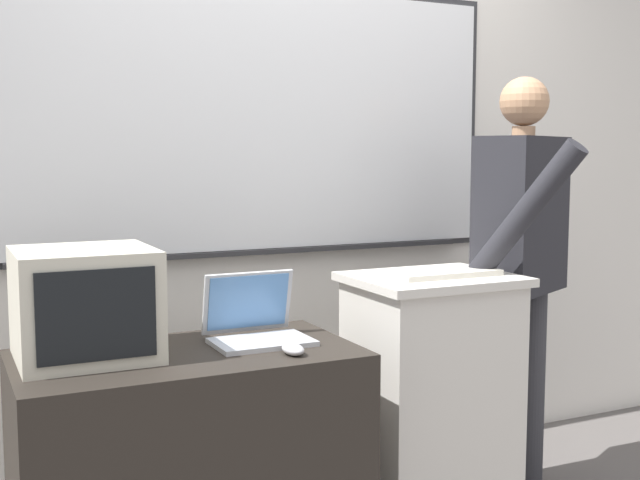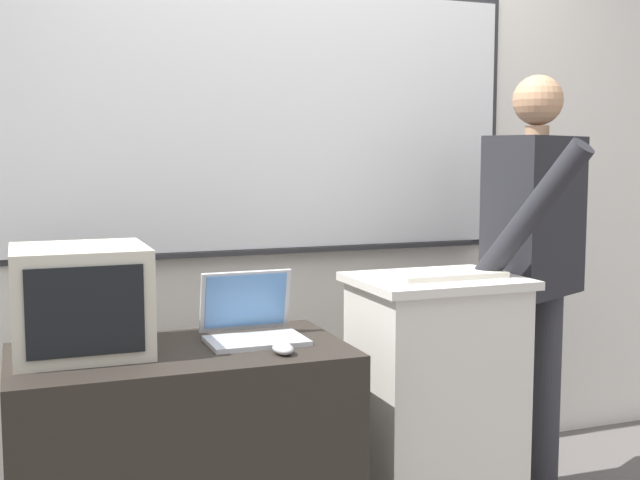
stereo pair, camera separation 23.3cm
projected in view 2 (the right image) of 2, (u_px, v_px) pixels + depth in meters
name	position (u px, v px, depth m)	size (l,w,h in m)	color
back_wall	(298.00, 157.00, 3.39)	(6.40, 0.17, 2.69)	silver
lectern_podium	(434.00, 403.00, 2.89)	(0.58, 0.47, 0.93)	beige
side_desk	(183.00, 468.00, 2.52)	(1.03, 0.57, 0.76)	#28231E
person_presenter	(535.00, 258.00, 3.11)	(0.61, 0.69, 1.67)	#333338
laptop	(251.00, 321.00, 2.60)	(0.31, 0.26, 0.22)	#B7BABF
wireless_keyboard	(452.00, 276.00, 2.80)	(0.40, 0.12, 0.02)	beige
computer_mouse_by_laptop	(283.00, 348.00, 2.42)	(0.06, 0.10, 0.03)	#BCBCC1
crt_monitor	(80.00, 300.00, 2.42)	(0.39, 0.40, 0.33)	beige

